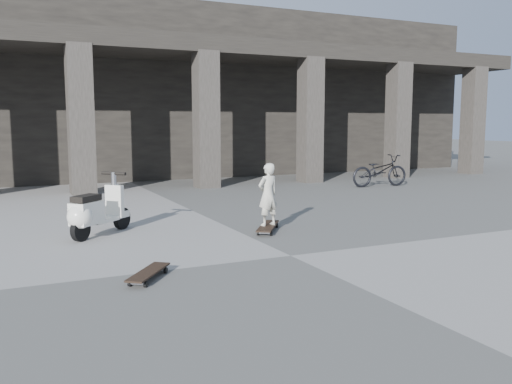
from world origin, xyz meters
name	(u,v)px	position (x,y,z in m)	size (l,w,h in m)	color
ground	(291,256)	(0.00, 0.00, 0.00)	(90.00, 90.00, 0.00)	#51514F
colonnade	(111,92)	(0.00, 13.77, 3.03)	(28.00, 8.82, 6.00)	black
longboard	(268,227)	(0.49, 1.75, 0.09)	(0.83, 1.04, 0.11)	black
skateboard_spare	(148,273)	(-2.17, -0.32, 0.08)	(0.72, 0.85, 0.11)	black
child	(268,194)	(0.49, 1.75, 0.66)	(0.41, 0.27, 1.11)	beige
scooter	(92,213)	(-2.43, 2.50, 0.42)	(1.21, 1.15, 1.07)	black
bicycle	(380,171)	(6.59, 6.45, 0.48)	(0.64, 1.84, 0.97)	black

